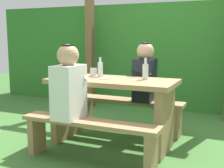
% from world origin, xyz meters
% --- Properties ---
extents(ground_plane, '(12.00, 12.00, 0.00)m').
position_xyz_m(ground_plane, '(0.00, 0.00, 0.00)').
color(ground_plane, '#417133').
extents(hedge_backdrop, '(6.40, 0.69, 1.75)m').
position_xyz_m(hedge_backdrop, '(0.00, 2.21, 0.88)').
color(hedge_backdrop, '#2F7229').
rests_on(hedge_backdrop, ground_plane).
extents(pergola_post_left, '(0.12, 0.12, 2.24)m').
position_xyz_m(pergola_post_left, '(-1.13, 1.60, 1.12)').
color(pergola_post_left, brown).
rests_on(pergola_post_left, ground_plane).
extents(picnic_table, '(1.40, 0.64, 0.75)m').
position_xyz_m(picnic_table, '(0.00, 0.00, 0.51)').
color(picnic_table, '#9E7A51').
rests_on(picnic_table, ground_plane).
extents(bench_near, '(1.40, 0.24, 0.42)m').
position_xyz_m(bench_near, '(0.00, -0.54, 0.30)').
color(bench_near, '#9E7A51').
rests_on(bench_near, ground_plane).
extents(bench_far, '(1.40, 0.24, 0.42)m').
position_xyz_m(bench_far, '(0.00, 0.54, 0.30)').
color(bench_far, '#9E7A51').
rests_on(bench_far, ground_plane).
extents(person_white_shirt, '(0.25, 0.35, 0.72)m').
position_xyz_m(person_white_shirt, '(-0.22, -0.54, 0.75)').
color(person_white_shirt, white).
rests_on(person_white_shirt, bench_near).
extents(person_black_coat, '(0.25, 0.35, 0.72)m').
position_xyz_m(person_black_coat, '(0.20, 0.54, 0.75)').
color(person_black_coat, black).
rests_on(person_black_coat, bench_far).
extents(drinking_glass, '(0.08, 0.08, 0.10)m').
position_xyz_m(drinking_glass, '(-0.29, 0.13, 0.80)').
color(drinking_glass, silver).
rests_on(drinking_glass, picnic_table).
extents(bottle_left, '(0.06, 0.06, 0.22)m').
position_xyz_m(bottle_left, '(-0.20, 0.11, 0.84)').
color(bottle_left, silver).
rests_on(bottle_left, picnic_table).
extents(bottle_right, '(0.06, 0.06, 0.23)m').
position_xyz_m(bottle_right, '(0.34, 0.12, 0.84)').
color(bottle_right, silver).
rests_on(bottle_right, picnic_table).
extents(cell_phone, '(0.13, 0.16, 0.01)m').
position_xyz_m(cell_phone, '(-0.07, -0.04, 0.76)').
color(cell_phone, silver).
rests_on(cell_phone, picnic_table).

